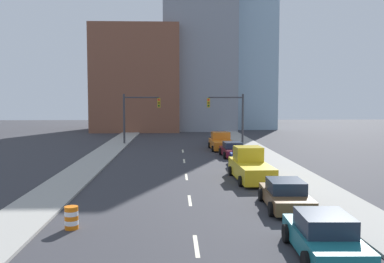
{
  "coord_description": "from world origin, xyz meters",
  "views": [
    {
      "loc": [
        -0.75,
        -6.88,
        5.39
      ],
      "look_at": [
        0.85,
        34.1,
        2.2
      ],
      "focal_mm": 40.0,
      "sensor_mm": 36.0,
      "label": 1
    }
  ],
  "objects_px": {
    "traffic_barrel": "(71,218)",
    "sedan_teal": "(324,237)",
    "sedan_brown": "(286,195)",
    "traffic_signal_left": "(135,112)",
    "sedan_maroon": "(233,150)",
    "sedan_blue": "(243,158)",
    "pickup_truck_yellow": "(250,167)",
    "sedan_silver": "(219,138)",
    "pickup_truck_orange": "(221,143)",
    "traffic_signal_right": "(232,112)"
  },
  "relations": [
    {
      "from": "traffic_signal_left",
      "to": "sedan_teal",
      "type": "xyz_separation_m",
      "value": [
        9.76,
        -36.0,
        -3.15
      ]
    },
    {
      "from": "sedan_blue",
      "to": "sedan_maroon",
      "type": "xyz_separation_m",
      "value": [
        -0.12,
        5.4,
        -0.04
      ]
    },
    {
      "from": "pickup_truck_yellow",
      "to": "sedan_silver",
      "type": "height_order",
      "value": "pickup_truck_yellow"
    },
    {
      "from": "traffic_signal_right",
      "to": "pickup_truck_orange",
      "type": "height_order",
      "value": "traffic_signal_right"
    },
    {
      "from": "traffic_signal_right",
      "to": "sedan_teal",
      "type": "xyz_separation_m",
      "value": [
        -1.63,
        -36.0,
        -3.15
      ]
    },
    {
      "from": "traffic_signal_left",
      "to": "sedan_blue",
      "type": "xyz_separation_m",
      "value": [
        10.09,
        -16.45,
        -3.16
      ]
    },
    {
      "from": "sedan_blue",
      "to": "sedan_maroon",
      "type": "relative_size",
      "value": 0.97
    },
    {
      "from": "traffic_barrel",
      "to": "sedan_maroon",
      "type": "height_order",
      "value": "sedan_maroon"
    },
    {
      "from": "sedan_maroon",
      "to": "sedan_teal",
      "type": "bearing_deg",
      "value": -93.14
    },
    {
      "from": "sedan_teal",
      "to": "sedan_maroon",
      "type": "xyz_separation_m",
      "value": [
        0.22,
        24.96,
        -0.05
      ]
    },
    {
      "from": "pickup_truck_orange",
      "to": "sedan_silver",
      "type": "xyz_separation_m",
      "value": [
        0.45,
        6.39,
        -0.09
      ]
    },
    {
      "from": "traffic_signal_right",
      "to": "sedan_brown",
      "type": "xyz_separation_m",
      "value": [
        -1.28,
        -29.58,
        -3.19
      ]
    },
    {
      "from": "sedan_teal",
      "to": "sedan_brown",
      "type": "xyz_separation_m",
      "value": [
        0.35,
        6.43,
        -0.03
      ]
    },
    {
      "from": "sedan_maroon",
      "to": "sedan_silver",
      "type": "relative_size",
      "value": 1.0
    },
    {
      "from": "traffic_signal_left",
      "to": "sedan_brown",
      "type": "distance_m",
      "value": 31.42
    },
    {
      "from": "sedan_blue",
      "to": "traffic_barrel",
      "type": "bearing_deg",
      "value": -118.68
    },
    {
      "from": "traffic_barrel",
      "to": "sedan_maroon",
      "type": "bearing_deg",
      "value": 66.03
    },
    {
      "from": "traffic_barrel",
      "to": "sedan_teal",
      "type": "xyz_separation_m",
      "value": [
        9.36,
        -3.43,
        0.21
      ]
    },
    {
      "from": "sedan_blue",
      "to": "sedan_silver",
      "type": "bearing_deg",
      "value": 92.6
    },
    {
      "from": "traffic_signal_left",
      "to": "traffic_barrel",
      "type": "height_order",
      "value": "traffic_signal_left"
    },
    {
      "from": "pickup_truck_yellow",
      "to": "sedan_maroon",
      "type": "relative_size",
      "value": 1.37
    },
    {
      "from": "pickup_truck_orange",
      "to": "sedan_maroon",
      "type": "bearing_deg",
      "value": -87.34
    },
    {
      "from": "sedan_teal",
      "to": "sedan_maroon",
      "type": "relative_size",
      "value": 1.04
    },
    {
      "from": "pickup_truck_yellow",
      "to": "traffic_barrel",
      "type": "bearing_deg",
      "value": -134.08
    },
    {
      "from": "traffic_barrel",
      "to": "sedan_silver",
      "type": "relative_size",
      "value": 0.21
    },
    {
      "from": "traffic_signal_left",
      "to": "pickup_truck_orange",
      "type": "distance_m",
      "value": 11.39
    },
    {
      "from": "sedan_brown",
      "to": "sedan_silver",
      "type": "bearing_deg",
      "value": 92.36
    },
    {
      "from": "traffic_barrel",
      "to": "sedan_teal",
      "type": "height_order",
      "value": "sedan_teal"
    },
    {
      "from": "sedan_brown",
      "to": "pickup_truck_yellow",
      "type": "xyz_separation_m",
      "value": [
        -0.46,
        7.31,
        0.22
      ]
    },
    {
      "from": "pickup_truck_yellow",
      "to": "pickup_truck_orange",
      "type": "distance_m",
      "value": 16.89
    },
    {
      "from": "traffic_barrel",
      "to": "sedan_maroon",
      "type": "xyz_separation_m",
      "value": [
        9.57,
        21.53,
        0.16
      ]
    },
    {
      "from": "traffic_barrel",
      "to": "pickup_truck_yellow",
      "type": "height_order",
      "value": "pickup_truck_yellow"
    },
    {
      "from": "sedan_blue",
      "to": "sedan_maroon",
      "type": "distance_m",
      "value": 5.4
    },
    {
      "from": "sedan_brown",
      "to": "sedan_maroon",
      "type": "xyz_separation_m",
      "value": [
        -0.13,
        18.53,
        -0.02
      ]
    },
    {
      "from": "traffic_signal_left",
      "to": "pickup_truck_orange",
      "type": "height_order",
      "value": "traffic_signal_left"
    },
    {
      "from": "traffic_barrel",
      "to": "sedan_blue",
      "type": "relative_size",
      "value": 0.22
    },
    {
      "from": "sedan_blue",
      "to": "sedan_silver",
      "type": "xyz_separation_m",
      "value": [
        -0.09,
        17.46,
        -0.02
      ]
    },
    {
      "from": "traffic_signal_right",
      "to": "sedan_silver",
      "type": "xyz_separation_m",
      "value": [
        -1.38,
        1.01,
        -3.19
      ]
    },
    {
      "from": "traffic_signal_left",
      "to": "sedan_maroon",
      "type": "distance_m",
      "value": 15.22
    },
    {
      "from": "pickup_truck_yellow",
      "to": "sedan_silver",
      "type": "bearing_deg",
      "value": 86.92
    },
    {
      "from": "pickup_truck_orange",
      "to": "traffic_barrel",
      "type": "bearing_deg",
      "value": -110.2
    },
    {
      "from": "traffic_barrel",
      "to": "pickup_truck_yellow",
      "type": "distance_m",
      "value": 13.86
    },
    {
      "from": "traffic_signal_left",
      "to": "sedan_maroon",
      "type": "relative_size",
      "value": 1.33
    },
    {
      "from": "sedan_maroon",
      "to": "sedan_brown",
      "type": "bearing_deg",
      "value": -92.25
    },
    {
      "from": "sedan_brown",
      "to": "pickup_truck_orange",
      "type": "distance_m",
      "value": 24.21
    },
    {
      "from": "traffic_signal_right",
      "to": "sedan_brown",
      "type": "relative_size",
      "value": 1.25
    },
    {
      "from": "sedan_maroon",
      "to": "pickup_truck_orange",
      "type": "xyz_separation_m",
      "value": [
        -0.42,
        5.67,
        0.11
      ]
    },
    {
      "from": "traffic_signal_left",
      "to": "sedan_teal",
      "type": "bearing_deg",
      "value": -74.84
    },
    {
      "from": "sedan_brown",
      "to": "sedan_blue",
      "type": "bearing_deg",
      "value": 92.22
    },
    {
      "from": "sedan_teal",
      "to": "pickup_truck_orange",
      "type": "relative_size",
      "value": 0.85
    }
  ]
}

